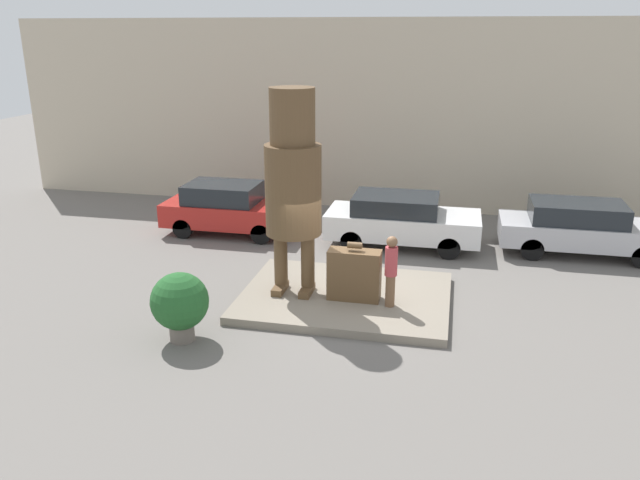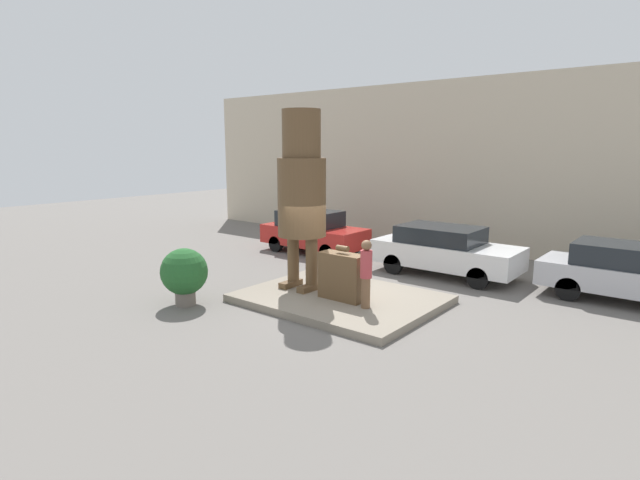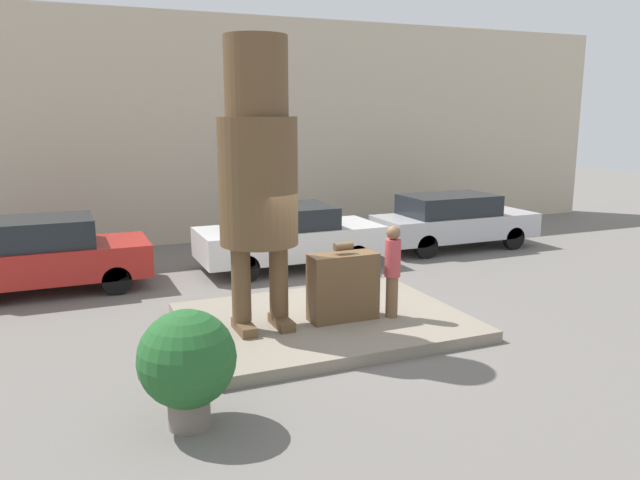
# 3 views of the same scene
# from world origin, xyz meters

# --- Properties ---
(ground_plane) EXTENTS (60.00, 60.00, 0.00)m
(ground_plane) POSITION_xyz_m (0.00, 0.00, 0.00)
(ground_plane) COLOR slate
(pedestal) EXTENTS (4.86, 3.77, 0.19)m
(pedestal) POSITION_xyz_m (0.00, 0.00, 0.10)
(pedestal) COLOR gray
(pedestal) RESTS_ON ground_plane
(building_backdrop) EXTENTS (28.00, 0.60, 6.53)m
(building_backdrop) POSITION_xyz_m (0.00, 8.58, 3.27)
(building_backdrop) COLOR beige
(building_backdrop) RESTS_ON ground_plane
(statue_figure) EXTENTS (1.29, 1.29, 4.76)m
(statue_figure) POSITION_xyz_m (-1.22, -0.10, 2.98)
(statue_figure) COLOR brown
(statue_figure) RESTS_ON pedestal
(giant_suitcase) EXTENTS (1.21, 0.48, 1.38)m
(giant_suitcase) POSITION_xyz_m (0.24, -0.25, 0.79)
(giant_suitcase) COLOR brown
(giant_suitcase) RESTS_ON pedestal
(tourist) EXTENTS (0.28, 0.28, 1.66)m
(tourist) POSITION_xyz_m (1.10, -0.47, 1.10)
(tourist) COLOR brown
(tourist) RESTS_ON pedestal
(parked_car_red) EXTENTS (4.06, 1.77, 1.60)m
(parked_car_red) POSITION_xyz_m (-4.54, 4.37, 0.83)
(parked_car_red) COLOR #B2231E
(parked_car_red) RESTS_ON ground_plane
(parked_car_white) EXTENTS (4.47, 1.90, 1.55)m
(parked_car_white) POSITION_xyz_m (0.88, 4.30, 0.82)
(parked_car_white) COLOR silver
(parked_car_white) RESTS_ON ground_plane
(parked_car_silver) EXTENTS (4.63, 1.77, 1.53)m
(parked_car_silver) POSITION_xyz_m (5.96, 4.67, 0.80)
(parked_car_silver) COLOR #B7B7BC
(parked_car_silver) RESTS_ON ground_plane
(planter_pot) EXTENTS (1.19, 1.19, 1.48)m
(planter_pot) POSITION_xyz_m (-2.96, -2.67, 0.84)
(planter_pot) COLOR #70665B
(planter_pot) RESTS_ON ground_plane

